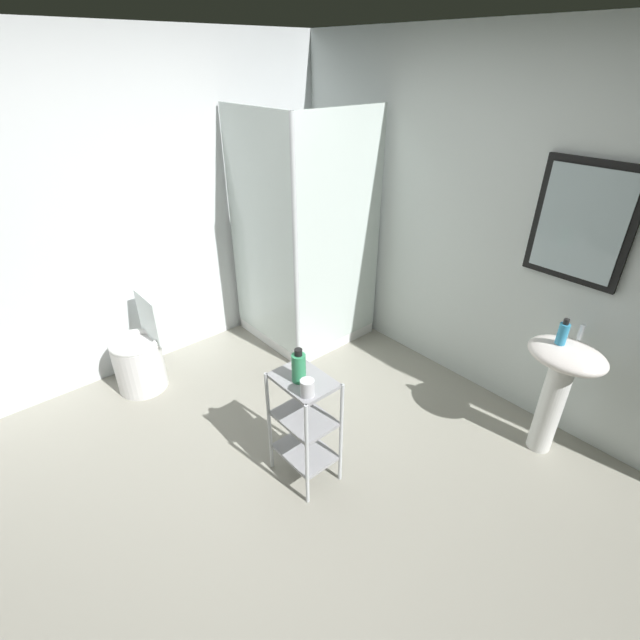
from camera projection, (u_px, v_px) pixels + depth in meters
name	position (u px, v px, depth m)	size (l,w,h in m)	color
ground_plane	(278.00, 484.00, 2.85)	(4.20, 4.20, 0.02)	gray
wall_back	(480.00, 225.00, 3.26)	(4.20, 0.14, 2.50)	silver
wall_left	(124.00, 217.00, 3.43)	(0.10, 4.20, 2.50)	silver
shower_stall	(304.00, 292.00, 4.10)	(0.92, 0.92, 2.00)	white
pedestal_sink	(560.00, 377.00, 2.83)	(0.46, 0.37, 0.81)	white
sink_faucet	(581.00, 332.00, 2.75)	(0.03, 0.03, 0.10)	silver
toilet	(144.00, 351.00, 3.55)	(0.37, 0.49, 0.76)	white
storage_cart	(304.00, 420.00, 2.70)	(0.38, 0.28, 0.74)	silver
hand_soap_bottle	(563.00, 333.00, 2.70)	(0.06, 0.06, 0.17)	#389ED1
body_wash_bottle_green	(299.00, 367.00, 2.49)	(0.08, 0.08, 0.21)	#369963
rinse_cup	(307.00, 388.00, 2.40)	(0.08, 0.08, 0.10)	silver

